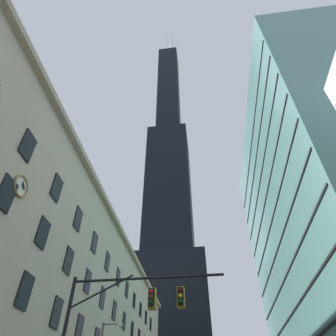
# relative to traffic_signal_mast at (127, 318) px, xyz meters

# --- Properties ---
(station_building) EXTENTS (15.40, 68.29, 23.22)m
(station_building) POSITION_rel_traffic_signal_mast_xyz_m (-15.03, 22.54, 5.86)
(station_building) COLOR #BCAF93
(station_building) RESTS_ON ground
(dark_skyscraper) EXTENTS (24.70, 24.70, 206.85)m
(dark_skyscraper) POSITION_rel_traffic_signal_mast_xyz_m (-8.00, 79.77, 54.71)
(dark_skyscraper) COLOR black
(dark_skyscraper) RESTS_ON ground
(glass_office_midrise) EXTENTS (14.53, 41.35, 46.68)m
(glass_office_midrise) POSITION_rel_traffic_signal_mast_xyz_m (21.54, 24.17, 17.61)
(glass_office_midrise) COLOR slate
(glass_office_midrise) RESTS_ON ground
(traffic_signal_mast) EXTENTS (8.51, 0.63, 7.80)m
(traffic_signal_mast) POSITION_rel_traffic_signal_mast_xyz_m (0.00, 0.00, 0.00)
(traffic_signal_mast) COLOR black
(traffic_signal_mast) RESTS_ON sidewalk_left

